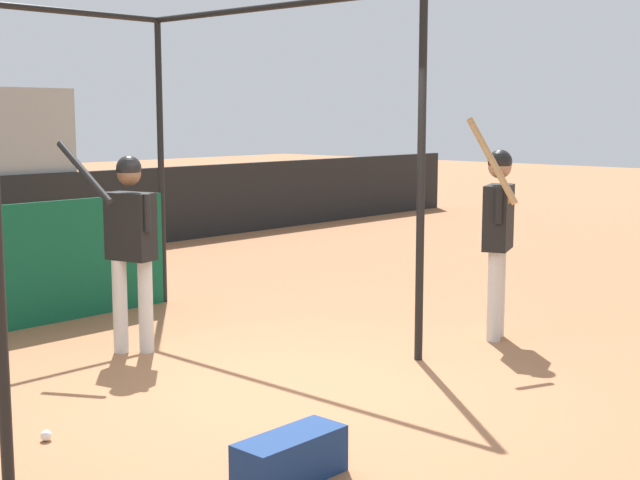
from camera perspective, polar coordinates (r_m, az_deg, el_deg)
ground_plane at (r=7.01m, az=-1.86°, el=-9.47°), size 60.00×60.00×0.00m
batting_cage at (r=8.51m, az=-17.62°, el=2.24°), size 3.88×3.64×3.16m
player_batter at (r=7.99m, az=-12.10°, el=0.31°), size 0.54×0.80×1.88m
player_waiting at (r=8.45m, az=11.33°, el=0.93°), size 0.66×0.58×2.08m
equipment_bag at (r=5.29m, az=-1.91°, el=-13.78°), size 0.70×0.28×0.28m
baseball at (r=6.19m, az=-17.12°, el=-11.87°), size 0.07×0.07×0.07m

